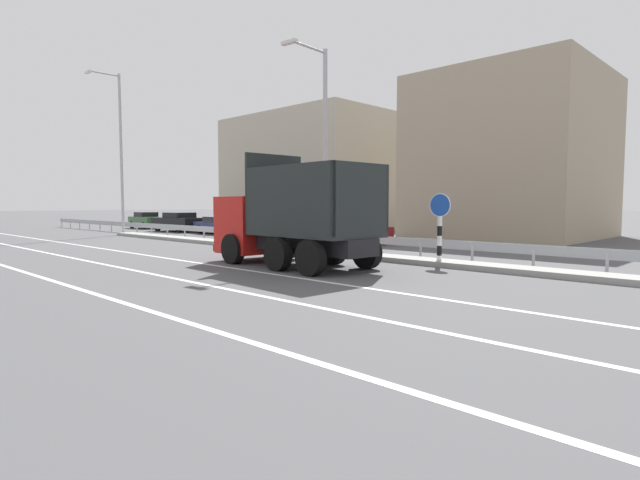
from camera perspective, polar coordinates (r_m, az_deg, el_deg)
ground_plane at (r=17.99m, az=-4.44°, el=-2.48°), size 320.00×320.00×0.00m
lane_strip_0 at (r=15.56m, az=-7.74°, el=-3.53°), size 69.62×0.16×0.01m
lane_strip_1 at (r=14.18m, az=-15.64°, el=-4.39°), size 69.62×0.16×0.01m
lane_strip_2 at (r=13.11m, az=-25.18°, el=-5.31°), size 69.62×0.16×0.01m
median_island at (r=20.08m, az=1.97°, el=-1.52°), size 38.29×1.10×0.18m
median_guardrail at (r=20.95m, az=4.19°, el=0.02°), size 69.62×0.09×0.78m
dump_truck at (r=17.17m, az=-4.45°, el=1.46°), size 6.42×3.00×3.77m
median_road_sign at (r=17.23m, az=13.52°, el=1.47°), size 0.79×0.16×2.43m
street_lamp_0 at (r=35.96m, az=-21.99°, el=9.75°), size 0.71×2.15×10.59m
street_lamp_1 at (r=20.46m, az=0.25°, el=11.28°), size 0.71×2.29×8.26m
parked_car_0 at (r=45.05m, az=-19.20°, el=2.18°), size 4.02×1.96×1.38m
parked_car_1 at (r=39.16m, az=-15.85°, el=2.04°), size 4.65×2.27×1.44m
parked_car_2 at (r=34.98m, az=-11.37°, el=1.70°), size 4.69×2.10×1.20m
parked_car_3 at (r=30.31m, az=-5.29°, el=1.58°), size 4.46×1.97×1.41m
parked_car_4 at (r=26.19m, az=3.87°, el=1.11°), size 3.89×1.97×1.36m
background_building_0 at (r=44.40m, az=0.21°, el=7.58°), size 14.09×12.04×9.49m
background_building_1 at (r=34.24m, az=21.05°, el=8.75°), size 10.14×10.72×9.98m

